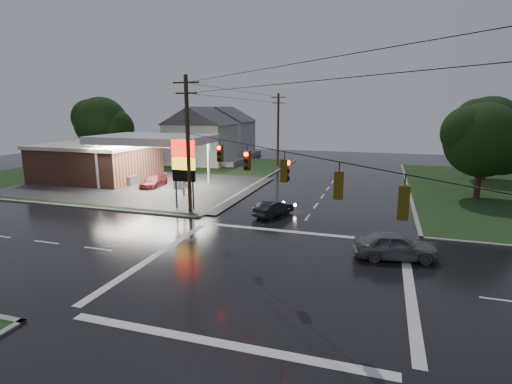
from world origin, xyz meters
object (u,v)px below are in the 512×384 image
(utility_pole_nw, at_px, (188,143))
(utility_pole_n, at_px, (278,128))
(car_pump, at_px, (154,181))
(gas_station, at_px, (105,159))
(tree_nw_behind, at_px, (102,123))
(tree_ne_far, at_px, (490,128))
(car_north, at_px, (274,208))
(tree_ne_near, at_px, (485,140))
(house_near, at_px, (201,135))
(car_crossing, at_px, (395,246))
(house_far, at_px, (225,130))
(pylon_sign, at_px, (183,162))

(utility_pole_nw, bearing_deg, utility_pole_n, 90.00)
(utility_pole_n, height_order, car_pump, utility_pole_n)
(gas_station, xyz_separation_m, tree_nw_behind, (-8.17, 10.29, 3.63))
(tree_ne_far, bearing_deg, tree_nw_behind, -175.51)
(car_north, bearing_deg, car_pump, -1.32)
(tree_ne_near, bearing_deg, tree_ne_far, 75.93)
(house_near, distance_m, car_crossing, 42.34)
(car_north, height_order, car_crossing, car_crossing)
(tree_ne_near, xyz_separation_m, car_pump, (-32.28, -4.10, -4.92))
(gas_station, bearing_deg, car_crossing, -26.31)
(house_far, relative_size, tree_nw_behind, 1.10)
(tree_ne_far, height_order, car_north, tree_ne_far)
(gas_station, bearing_deg, utility_pole_nw, -32.23)
(house_far, height_order, tree_ne_far, tree_ne_far)
(gas_station, height_order, utility_pole_n, utility_pole_n)
(house_far, distance_m, car_crossing, 52.57)
(gas_station, bearing_deg, pylon_sign, -31.22)
(utility_pole_nw, bearing_deg, car_crossing, -19.59)
(utility_pole_n, distance_m, tree_nw_behind, 25.63)
(pylon_sign, xyz_separation_m, car_pump, (-7.64, 7.39, -3.37))
(utility_pole_nw, xyz_separation_m, house_far, (-12.45, 38.50, -1.32))
(tree_ne_far, bearing_deg, car_crossing, -109.69)
(utility_pole_n, height_order, tree_ne_far, utility_pole_n)
(house_near, xyz_separation_m, car_pump, (2.81, -18.11, -3.76))
(gas_station, height_order, car_north, gas_station)
(gas_station, xyz_separation_m, house_far, (3.73, 28.30, 1.86))
(car_north, distance_m, car_pump, 17.06)
(house_near, xyz_separation_m, car_north, (18.25, -25.35, -3.78))
(house_near, height_order, car_crossing, house_near)
(gas_station, height_order, tree_ne_far, tree_ne_far)
(utility_pole_n, bearing_deg, house_far, 141.23)
(house_near, relative_size, tree_nw_behind, 1.10)
(car_north, bearing_deg, gas_station, 2.32)
(utility_pole_n, distance_m, tree_ne_near, 28.55)
(gas_station, height_order, house_near, house_near)
(house_near, bearing_deg, utility_pole_nw, -66.63)
(utility_pole_n, distance_m, car_crossing, 37.94)
(car_north, relative_size, car_crossing, 0.82)
(gas_station, xyz_separation_m, utility_pole_n, (16.18, 18.30, 2.92))
(house_near, bearing_deg, tree_ne_far, -3.01)
(utility_pole_n, bearing_deg, tree_ne_near, -34.10)
(utility_pole_nw, bearing_deg, gas_station, 147.77)
(tree_nw_behind, bearing_deg, utility_pole_n, 18.21)
(pylon_sign, relative_size, house_near, 0.54)
(tree_ne_near, bearing_deg, car_north, -146.03)
(tree_nw_behind, bearing_deg, utility_pole_nw, -40.10)
(house_far, distance_m, car_pump, 30.58)
(tree_nw_behind, bearing_deg, tree_ne_near, -9.47)
(utility_pole_nw, bearing_deg, house_near, 113.37)
(house_near, height_order, car_pump, house_near)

